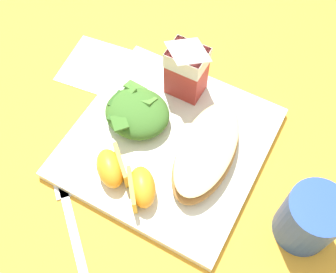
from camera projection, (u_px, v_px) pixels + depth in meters
ground at (168, 145)px, 0.61m from camera, size 3.00×3.00×0.00m
white_plate at (168, 142)px, 0.61m from camera, size 0.28×0.28×0.02m
cheesy_pizza_bread at (206, 153)px, 0.57m from camera, size 0.09×0.18×0.04m
green_salad_pile at (137, 113)px, 0.60m from camera, size 0.10×0.10×0.04m
milk_carton at (187, 65)px, 0.60m from camera, size 0.06×0.04×0.11m
orange_wedge_front at (111, 168)px, 0.55m from camera, size 0.07×0.07×0.04m
orange_wedge_middle at (141, 187)px, 0.54m from camera, size 0.07×0.07×0.04m
paper_napkin at (97, 66)px, 0.69m from camera, size 0.12×0.12×0.00m
metal_fork at (72, 224)px, 0.55m from camera, size 0.15×0.14×0.01m
drinking_blue_cup at (309, 219)px, 0.51m from camera, size 0.08×0.08×0.09m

